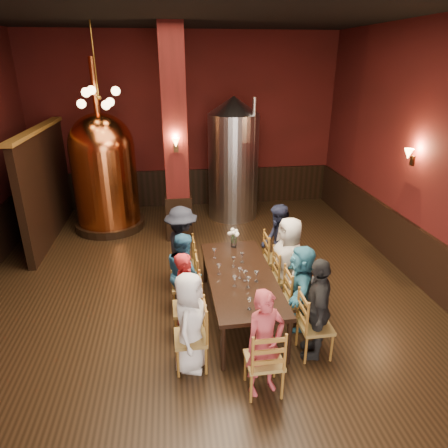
{
  "coord_description": "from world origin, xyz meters",
  "views": [
    {
      "loc": [
        -0.4,
        -5.76,
        3.81
      ],
      "look_at": [
        0.39,
        0.2,
        1.32
      ],
      "focal_mm": 32.0,
      "sensor_mm": 36.0,
      "label": 1
    }
  ],
  "objects": [
    {
      "name": "person_3",
      "position": [
        -0.3,
        0.5,
        0.77
      ],
      "size": [
        0.79,
        1.1,
        1.54
      ],
      "primitive_type": "imported",
      "rotation": [
        0.0,
        0.0,
        1.8
      ],
      "color": "black",
      "rests_on": "ground"
    },
    {
      "name": "steel_vessel",
      "position": [
        1.12,
        3.93,
        1.51
      ],
      "size": [
        1.65,
        1.65,
        3.02
      ],
      "rotation": [
        0.0,
        0.0,
        -0.41
      ],
      "color": "#B2B2B7",
      "rests_on": "ground"
    },
    {
      "name": "person_0",
      "position": [
        -0.27,
        -1.5,
        0.69
      ],
      "size": [
        0.63,
        0.78,
        1.39
      ],
      "primitive_type": "imported",
      "rotation": [
        0.0,
        0.0,
        1.25
      ],
      "color": "silver",
      "rests_on": "ground"
    },
    {
      "name": "chair_7",
      "position": [
        1.4,
        0.52,
        0.46
      ],
      "size": [
        0.47,
        0.47,
        0.92
      ],
      "primitive_type": null,
      "rotation": [
        0.0,
        0.0,
        1.58
      ],
      "color": "brown",
      "rests_on": "ground"
    },
    {
      "name": "column",
      "position": [
        -0.3,
        2.8,
        2.25
      ],
      "size": [
        0.58,
        0.58,
        4.5
      ],
      "primitive_type": "cube",
      "color": "#4C1110",
      "rests_on": "ground"
    },
    {
      "name": "person_2",
      "position": [
        -0.29,
        -0.17,
        0.68
      ],
      "size": [
        0.51,
        0.73,
        1.35
      ],
      "primitive_type": "imported",
      "rotation": [
        0.0,
        0.0,
        1.89
      ],
      "color": "#26597E",
      "rests_on": "ground"
    },
    {
      "name": "person_6",
      "position": [
        1.41,
        -0.15,
        0.75
      ],
      "size": [
        0.57,
        0.79,
        1.51
      ],
      "primitive_type": "imported",
      "rotation": [
        0.0,
        0.0,
        4.84
      ],
      "color": "beige",
      "rests_on": "ground"
    },
    {
      "name": "sconce_column",
      "position": [
        -0.3,
        2.5,
        2.2
      ],
      "size": [
        0.2,
        0.2,
        0.36
      ],
      "primitive_type": null,
      "rotation": [
        0.0,
        0.0,
        3.14
      ],
      "color": "black",
      "rests_on": "column"
    },
    {
      "name": "person_7",
      "position": [
        1.4,
        0.52,
        0.74
      ],
      "size": [
        0.47,
        0.77,
        1.48
      ],
      "primitive_type": "imported",
      "rotation": [
        0.0,
        0.0,
        4.54
      ],
      "color": "#1A1E34",
      "rests_on": "ground"
    },
    {
      "name": "wine_glass_6",
      "position": [
        0.52,
        -1.4,
        0.83
      ],
      "size": [
        0.07,
        0.07,
        0.17
      ],
      "primitive_type": null,
      "color": "white",
      "rests_on": "dining_table"
    },
    {
      "name": "wine_glass_4",
      "position": [
        0.49,
        -0.21,
        0.83
      ],
      "size": [
        0.07,
        0.07,
        0.17
      ],
      "primitive_type": null,
      "color": "white",
      "rests_on": "dining_table"
    },
    {
      "name": "copper_kettle",
      "position": [
        -1.96,
        3.55,
        1.41
      ],
      "size": [
        1.86,
        1.86,
        3.87
      ],
      "rotation": [
        0.0,
        0.0,
        -0.35
      ],
      "color": "black",
      "rests_on": "ground"
    },
    {
      "name": "chair_1",
      "position": [
        -0.28,
        -0.83,
        0.46
      ],
      "size": [
        0.47,
        0.47,
        0.92
      ],
      "primitive_type": null,
      "rotation": [
        0.0,
        0.0,
        -1.56
      ],
      "color": "brown",
      "rests_on": "ground"
    },
    {
      "name": "person_8",
      "position": [
        0.58,
        -2.04,
        0.7
      ],
      "size": [
        0.59,
        0.49,
        1.41
      ],
      "primitive_type": "imported",
      "rotation": [
        0.0,
        0.0,
        6.61
      ],
      "color": "#AA3840",
      "rests_on": "ground"
    },
    {
      "name": "person_4",
      "position": [
        1.43,
        -1.48,
        0.74
      ],
      "size": [
        0.6,
        0.93,
        1.48
      ],
      "primitive_type": "imported",
      "rotation": [
        0.0,
        0.0,
        4.41
      ],
      "color": "black",
      "rests_on": "ground"
    },
    {
      "name": "partition",
      "position": [
        -3.2,
        3.2,
        1.2
      ],
      "size": [
        0.22,
        3.5,
        2.4
      ],
      "primitive_type": "cube",
      "color": "black",
      "rests_on": "ground"
    },
    {
      "name": "wine_glass_3",
      "position": [
        0.76,
        -0.72,
        0.83
      ],
      "size": [
        0.07,
        0.07,
        0.17
      ],
      "primitive_type": null,
      "color": "white",
      "rests_on": "dining_table"
    },
    {
      "name": "chair_5",
      "position": [
        1.42,
        -0.81,
        0.46
      ],
      "size": [
        0.47,
        0.47,
        0.92
      ],
      "primitive_type": null,
      "rotation": [
        0.0,
        0.0,
        1.58
      ],
      "color": "brown",
      "rests_on": "ground"
    },
    {
      "name": "person_1",
      "position": [
        -0.28,
        -0.83,
        0.67
      ],
      "size": [
        0.46,
        0.57,
        1.34
      ],
      "primitive_type": "imported",
      "rotation": [
        0.0,
        0.0,
        1.24
      ],
      "color": "#B41E21",
      "rests_on": "ground"
    },
    {
      "name": "wine_glass_5",
      "position": [
        0.42,
        -0.8,
        0.83
      ],
      "size": [
        0.07,
        0.07,
        0.17
      ],
      "primitive_type": null,
      "color": "white",
      "rests_on": "dining_table"
    },
    {
      "name": "dining_table",
      "position": [
        0.56,
        -0.49,
        0.69
      ],
      "size": [
        1.03,
        2.41,
        0.75
      ],
      "rotation": [
        0.0,
        0.0,
        0.01
      ],
      "color": "black",
      "rests_on": "ground"
    },
    {
      "name": "chair_2",
      "position": [
        -0.29,
        -0.17,
        0.46
      ],
      "size": [
        0.47,
        0.47,
        0.92
      ],
      "primitive_type": null,
      "rotation": [
        0.0,
        0.0,
        -1.56
      ],
      "color": "brown",
      "rests_on": "ground"
    },
    {
      "name": "wine_glass_7",
      "position": [
        0.65,
        -0.09,
        0.83
      ],
      "size": [
        0.07,
        0.07,
        0.17
      ],
      "primitive_type": null,
      "color": "white",
      "rests_on": "dining_table"
    },
    {
      "name": "wainscot_back",
      "position": [
        0.0,
        4.96,
        0.5
      ],
      "size": [
        7.9,
        0.08,
        1.0
      ],
      "primitive_type": "cube",
      "color": "black",
      "rests_on": "ground"
    },
    {
      "name": "chair_3",
      "position": [
        -0.3,
        0.5,
        0.46
      ],
      "size": [
        0.47,
        0.47,
        0.92
      ],
      "primitive_type": null,
      "rotation": [
        0.0,
        0.0,
        -1.56
      ],
      "color": "brown",
      "rests_on": "ground"
    },
    {
      "name": "wine_glass_2",
      "position": [
        0.61,
        -0.86,
        0.83
      ],
      "size": [
        0.07,
        0.07,
        0.17
      ],
      "primitive_type": null,
      "color": "white",
      "rests_on": "dining_table"
    },
    {
      "name": "chair_6",
      "position": [
        1.41,
        -0.15,
        0.46
      ],
      "size": [
        0.47,
        0.47,
        0.92
      ],
      "primitive_type": null,
      "rotation": [
        0.0,
        0.0,
        1.58
      ],
      "color": "brown",
      "rests_on": "ground"
    },
    {
      "name": "wine_glass_0",
      "position": [
        0.53,
        -0.58,
        0.83
      ],
      "size": [
        0.07,
        0.07,
        0.17
      ],
      "primitive_type": null,
      "color": "white",
      "rests_on": "dining_table"
    },
    {
      "name": "wine_glass_9",
      "position": [
        0.23,
        -0.42,
        0.83
      ],
      "size": [
        0.07,
        0.07,
        0.17
      ],
      "primitive_type": null,
      "color": "white",
      "rests_on": "dining_table"
    },
    {
      "name": "sconce_wall",
      "position": [
        3.9,
        0.8,
        2.2
      ],
      "size": [
        0.2,
        0.2,
        0.36
      ],
      "primitive_type": null,
      "rotation": [
        0.0,
        0.0,
        1.57
      ],
      "color": "black",
      "rests_on": "room"
    },
    {
      "name": "wine_glass_1",
      "position": [
        0.23,
        0.12,
        0.83
      ],
      "size": [
        0.07,
        0.07,
        0.17
      ],
      "primitive_type": null,
      "color": "white",
      "rests_on": "dining_table"
    },
    {
      "name": "wainscot_right",
      "position": [
        3.96,
        0.0,
        0.5
      ],
      "size": [
        0.08,
        9.9,
        1.0
      ],
      "primitive_type": "cube",
      "color": "black",
      "rests_on": "ground"
    },
    {
      "name": "pendant_cluster",
      "position": [
        -1.8,
        2.9,
        3.1
      ],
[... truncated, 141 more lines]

